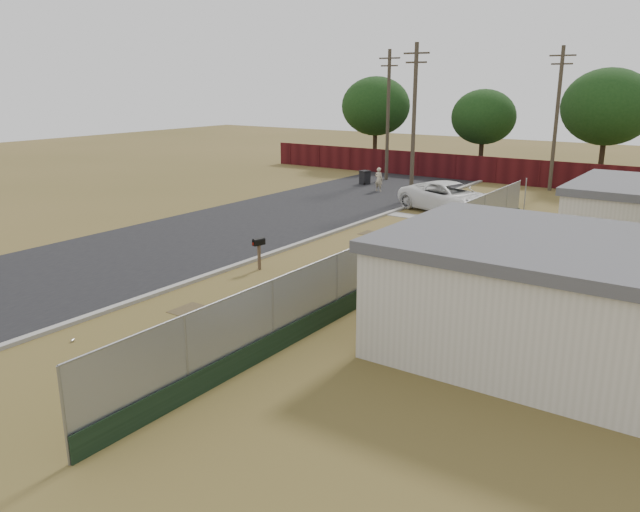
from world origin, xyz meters
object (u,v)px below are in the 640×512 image
Objects in this scene: mailbox at (259,245)px; trash_bin at (365,177)px; pickup_truck at (450,197)px; fire_hydrant at (188,373)px; pedestrian at (379,179)px.

trash_bin is (-7.14, 19.74, -0.48)m from mailbox.
pickup_truck is (1.55, 14.13, -0.16)m from mailbox.
fire_hydrant is at bearing -66.91° from trash_bin.
pickup_truck is 10.35m from trash_bin.
trash_bin is at bearing 109.88° from mailbox.
fire_hydrant is at bearing -154.18° from pickup_truck.
pickup_truck is at bearing -32.81° from trash_bin.
fire_hydrant is 0.54× the size of pedestrian.
trash_bin is at bearing -37.79° from pedestrian.
fire_hydrant is 9.49m from mailbox.
mailbox reaches higher than trash_bin.
fire_hydrant is 0.87× the size of trash_bin.
pickup_truck is 7.46m from pedestrian.
pedestrian is 1.62× the size of trash_bin.
pickup_truck reaches higher than mailbox.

